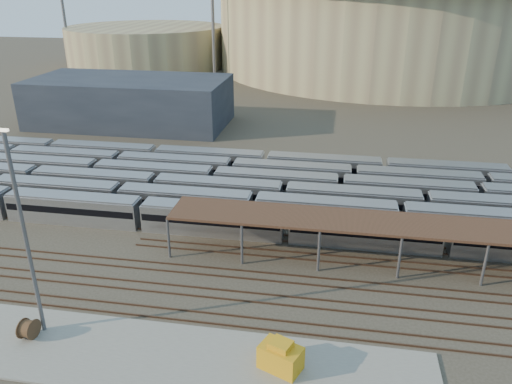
{
  "coord_description": "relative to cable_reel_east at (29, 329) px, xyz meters",
  "views": [
    {
      "loc": [
        10.44,
        -46.58,
        29.99
      ],
      "look_at": [
        0.33,
        12.0,
        4.32
      ],
      "focal_mm": 35.0,
      "sensor_mm": 36.0,
      "label": 1
    }
  ],
  "objects": [
    {
      "name": "secondary_arena",
      "position": [
        -44.29,
        144.56,
        5.87
      ],
      "size": [
        56.0,
        56.0,
        14.0
      ],
      "primitive_type": "cylinder",
      "color": "tan",
      "rests_on": "ground"
    },
    {
      "name": "yellow_equipment",
      "position": [
        22.67,
        0.05,
        0.13
      ],
      "size": [
        3.96,
        3.27,
        2.12
      ],
      "primitive_type": "cube",
      "rotation": [
        0.0,
        0.0,
        -0.4
      ],
      "color": "#C88C12",
      "rests_on": "apron"
    },
    {
      "name": "inspection_shed",
      "position": [
        37.71,
        18.56,
        3.85
      ],
      "size": [
        60.3,
        6.0,
        5.3
      ],
      "color": "#5B5B60",
      "rests_on": "ground"
    },
    {
      "name": "floodlight_0",
      "position": [
        -14.29,
        124.56,
        19.52
      ],
      "size": [
        4.0,
        1.0,
        38.4
      ],
      "color": "#5B5B60",
      "rests_on": "ground"
    },
    {
      "name": "cable_reel_east",
      "position": [
        0.0,
        0.0,
        0.0
      ],
      "size": [
        1.25,
        1.97,
        1.87
      ],
      "primitive_type": "cylinder",
      "rotation": [
        0.0,
        1.57,
        -0.12
      ],
      "color": "#543721",
      "rests_on": "apron"
    },
    {
      "name": "floodlight_3",
      "position": [
        5.71,
        174.56,
        19.52
      ],
      "size": [
        4.0,
        1.0,
        38.4
      ],
      "color": "#5B5B60",
      "rests_on": "ground"
    },
    {
      "name": "apron",
      "position": [
        10.71,
        -0.44,
        -1.03
      ],
      "size": [
        50.0,
        9.0,
        0.2
      ],
      "primitive_type": "cube",
      "color": "gray",
      "rests_on": "ground"
    },
    {
      "name": "empty_tracks",
      "position": [
        15.71,
        9.56,
        -1.04
      ],
      "size": [
        170.0,
        9.62,
        0.18
      ],
      "color": "#4C3323",
      "rests_on": "ground"
    },
    {
      "name": "ground",
      "position": [
        15.71,
        14.56,
        -1.13
      ],
      "size": [
        420.0,
        420.0,
        0.0
      ],
      "primitive_type": "plane",
      "color": "#383026",
      "rests_on": "ground"
    },
    {
      "name": "service_building",
      "position": [
        -19.29,
        69.56,
        3.87
      ],
      "size": [
        42.0,
        20.0,
        10.0
      ],
      "primitive_type": "cube",
      "color": "#1E232D",
      "rests_on": "ground"
    },
    {
      "name": "yard_light_pole",
      "position": [
        0.65,
        1.22,
        8.69
      ],
      "size": [
        0.8,
        0.36,
        19.07
      ],
      "color": "#5B5B60",
      "rests_on": "apron"
    },
    {
      "name": "stadium",
      "position": [
        40.71,
        154.56,
        15.34
      ],
      "size": [
        124.0,
        124.0,
        32.5
      ],
      "color": "tan",
      "rests_on": "ground"
    },
    {
      "name": "subway_trains",
      "position": [
        14.71,
        33.06,
        0.67
      ],
      "size": [
        124.47,
        23.9,
        3.6
      ],
      "color": "silver",
      "rests_on": "ground"
    },
    {
      "name": "floodlight_1",
      "position": [
        -69.29,
        134.56,
        19.52
      ],
      "size": [
        4.0,
        1.0,
        38.4
      ],
      "color": "#5B5B60",
      "rests_on": "ground"
    }
  ]
}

